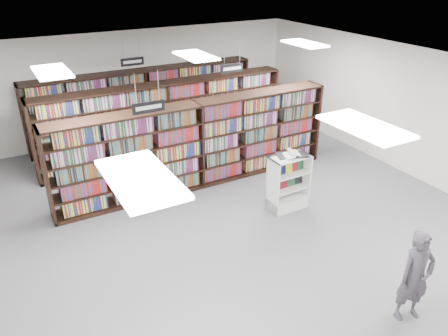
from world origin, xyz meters
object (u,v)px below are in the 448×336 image
endcap_display (287,190)px  open_book (292,154)px  bookshelf_row_near (198,145)px  shopper (416,277)px

endcap_display → open_book: open_book is taller
bookshelf_row_near → open_book: 2.36m
endcap_display → shopper: 3.65m
open_book → endcap_display: bearing=-155.5°
bookshelf_row_near → shopper: (0.92, -5.58, -0.27)m
bookshelf_row_near → shopper: bookshelf_row_near is taller
bookshelf_row_near → shopper: size_ratio=4.51×
open_book → shopper: size_ratio=0.49×
open_book → shopper: 3.69m
bookshelf_row_near → endcap_display: bearing=-58.0°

